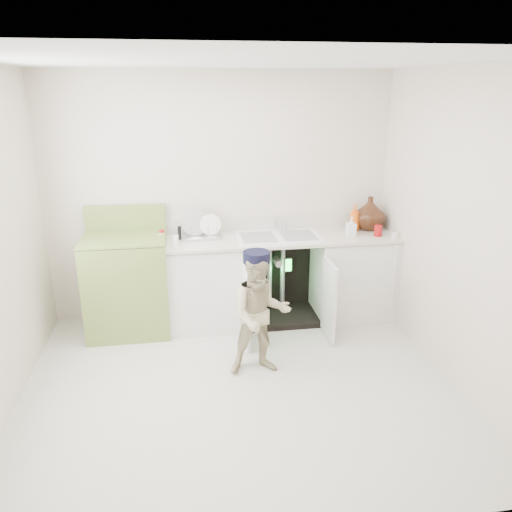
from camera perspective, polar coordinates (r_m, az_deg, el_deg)
The scene contains 5 objects.
ground at distance 4.24m, azimuth -1.86°, elevation -14.61°, with size 3.50×3.50×0.00m, color #BBB6A4.
room_shell at distance 3.70m, azimuth -2.06°, elevation 1.74°, with size 6.00×5.50×1.26m.
counter_run at distance 5.18m, azimuth 2.90°, elevation -2.22°, with size 2.44×1.02×1.25m.
avocado_stove at distance 5.07m, azimuth -14.45°, elevation -2.98°, with size 0.79×0.65×1.22m.
repair_worker at distance 4.18m, azimuth 0.49°, elevation -6.59°, with size 0.68×0.87×1.08m.
Camera 1 is at (-0.41, -3.52, 2.34)m, focal length 35.00 mm.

